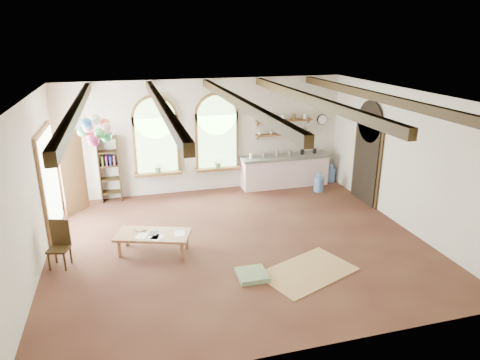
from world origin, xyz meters
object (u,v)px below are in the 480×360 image
object	(u,v)px
kitchen_counter	(285,171)
side_chair	(60,254)
coffee_table	(153,236)
balloon_cluster	(97,130)

from	to	relation	value
kitchen_counter	side_chair	xyz separation A→B (m)	(-5.94, -3.24, -0.20)
kitchen_counter	coffee_table	distance (m)	5.19
coffee_table	balloon_cluster	size ratio (longest dim) A/B	1.44
coffee_table	balloon_cluster	world-z (taller)	balloon_cluster
coffee_table	kitchen_counter	bearing A→B (deg)	37.35
kitchen_counter	coffee_table	size ratio (longest dim) A/B	1.62
side_chair	balloon_cluster	size ratio (longest dim) A/B	0.82
kitchen_counter	coffee_table	xyz separation A→B (m)	(-4.13, -3.15, -0.10)
kitchen_counter	side_chair	world-z (taller)	side_chair
coffee_table	side_chair	xyz separation A→B (m)	(-1.82, -0.09, -0.11)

